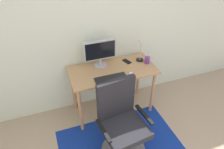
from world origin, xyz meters
name	(u,v)px	position (x,y,z in m)	size (l,w,h in m)	color
wall_back	(107,23)	(0.00, 2.20, 1.30)	(6.00, 0.10, 2.60)	silver
area_rug	(120,145)	(-0.19, 1.15, 0.00)	(1.58, 1.05, 0.01)	navy
desk	(113,75)	(-0.05, 1.83, 0.67)	(1.22, 0.59, 0.77)	tan
monitor	(100,51)	(-0.18, 1.99, 1.00)	(0.46, 0.18, 0.39)	#B2B2B7
keyboard	(111,78)	(-0.15, 1.64, 0.78)	(0.43, 0.13, 0.02)	black
computer_mouse	(131,74)	(0.13, 1.61, 0.79)	(0.06, 0.10, 0.03)	white
coffee_cup	(147,60)	(0.48, 1.81, 0.82)	(0.08, 0.08, 0.10)	#703784
cell_phone	(127,61)	(0.21, 1.95, 0.77)	(0.07, 0.14, 0.01)	black
desk_lamp	(141,46)	(0.41, 1.92, 1.00)	(0.11, 0.11, 0.37)	black
office_chair	(122,127)	(-0.20, 1.11, 0.40)	(0.62, 0.56, 1.02)	slate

